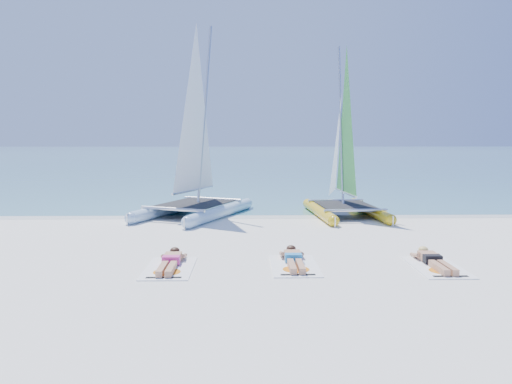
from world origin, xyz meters
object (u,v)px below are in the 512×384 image
(catamaran_yellow, at_px, (342,159))
(towel_b, at_px, (294,266))
(sunbather_a, at_px, (171,261))
(sunbather_b, at_px, (294,258))
(catamaran_blue, at_px, (195,156))
(towel_c, at_px, (436,267))
(towel_a, at_px, (169,268))
(sunbather_c, at_px, (433,260))

(catamaran_yellow, distance_m, towel_b, 7.83)
(sunbather_a, xyz_separation_m, towel_b, (2.66, -0.04, -0.11))
(catamaran_yellow, distance_m, sunbather_b, 7.63)
(catamaran_blue, height_order, catamaran_yellow, catamaran_blue)
(catamaran_blue, bearing_deg, sunbather_b, -44.24)
(towel_b, height_order, sunbather_b, sunbather_b)
(sunbather_b, height_order, towel_c, sunbather_b)
(sunbather_a, height_order, towel_b, sunbather_a)
(towel_a, height_order, towel_c, same)
(towel_b, distance_m, sunbather_c, 3.02)
(sunbather_c, bearing_deg, towel_b, -179.56)
(catamaran_blue, distance_m, catamaran_yellow, 5.19)
(catamaran_blue, distance_m, sunbather_a, 7.18)
(sunbather_a, distance_m, towel_c, 5.68)
(catamaran_yellow, height_order, sunbather_a, catamaran_yellow)
(towel_b, distance_m, towel_c, 3.02)
(catamaran_yellow, relative_size, sunbather_b, 3.60)
(catamaran_blue, xyz_separation_m, towel_b, (2.81, -6.94, -2.07))
(catamaran_blue, xyz_separation_m, sunbather_a, (0.15, -6.91, -1.96))
(sunbather_b, xyz_separation_m, sunbather_c, (3.01, -0.17, 0.00))
(catamaran_yellow, xyz_separation_m, sunbather_c, (0.64, -7.18, -1.84))
(towel_a, xyz_separation_m, sunbather_b, (2.66, 0.35, 0.11))
(catamaran_yellow, height_order, sunbather_b, catamaran_yellow)
(sunbather_c, bearing_deg, catamaran_yellow, 95.08)
(catamaran_blue, distance_m, sunbather_c, 9.26)
(catamaran_blue, height_order, sunbather_c, catamaran_blue)
(catamaran_blue, xyz_separation_m, sunbather_b, (2.81, -6.75, -1.96))
(sunbather_b, bearing_deg, towel_a, -172.59)
(towel_b, bearing_deg, catamaran_yellow, 71.75)
(catamaran_blue, bearing_deg, towel_b, -44.81)
(towel_a, xyz_separation_m, sunbather_a, (0.00, 0.19, 0.11))
(towel_a, bearing_deg, towel_c, -0.15)
(towel_a, xyz_separation_m, towel_b, (2.66, 0.15, 0.00))
(towel_a, height_order, towel_b, same)
(catamaran_yellow, distance_m, towel_c, 7.65)
(catamaran_yellow, relative_size, towel_a, 3.36)
(towel_c, bearing_deg, towel_a, 179.85)
(catamaran_blue, bearing_deg, sunbather_c, -26.75)
(catamaran_yellow, distance_m, towel_a, 9.13)
(catamaran_yellow, height_order, towel_b, catamaran_yellow)
(sunbather_b, distance_m, sunbather_c, 3.02)
(catamaran_yellow, height_order, sunbather_c, catamaran_yellow)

